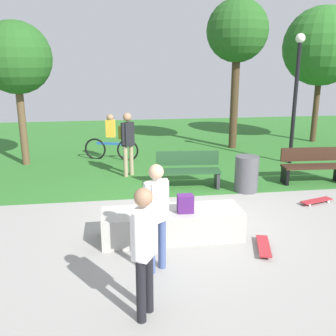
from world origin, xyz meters
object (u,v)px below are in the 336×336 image
object	(u,v)px
trash_bin	(247,174)
cyclist_on_bicycle	(111,141)
skateboard_spare	(317,201)
backpack_on_ledge	(185,204)
park_bench_far_left	(188,169)
skateboard_by_ledge	(264,246)
pedestrian_with_backpack	(127,138)
park_bench_center_lawn	(312,165)
tree_tall_oak	(322,47)
concrete_ledge	(172,224)
skater_performing_trick	(144,244)
lamp_post	(296,86)
tree_slender_maple	(16,59)
tree_broad_elm	(237,33)
skater_watching	(156,210)

from	to	relation	value
trash_bin	cyclist_on_bicycle	bearing A→B (deg)	131.27
skateboard_spare	backpack_on_ledge	bearing A→B (deg)	-157.44
park_bench_far_left	skateboard_by_ledge	bearing A→B (deg)	-80.03
pedestrian_with_backpack	cyclist_on_bicycle	bearing A→B (deg)	102.96
skateboard_by_ledge	cyclist_on_bicycle	size ratio (longest dim) A/B	0.47
park_bench_center_lawn	tree_tall_oak	size ratio (longest dim) A/B	0.32
concrete_ledge	backpack_on_ledge	xyz separation A→B (m)	(0.21, -0.11, 0.42)
skateboard_by_ledge	park_bench_center_lawn	xyz separation A→B (m)	(2.70, 3.46, 0.42)
concrete_ledge	cyclist_on_bicycle	size ratio (longest dim) A/B	1.44
skater_performing_trick	lamp_post	distance (m)	8.78
park_bench_far_left	tree_tall_oak	xyz separation A→B (m)	(6.14, 5.05, 3.18)
skater_performing_trick	tree_tall_oak	xyz separation A→B (m)	(7.68, 10.03, 2.66)
tree_tall_oak	concrete_ledge	bearing A→B (deg)	-131.62
pedestrian_with_backpack	skateboard_by_ledge	bearing A→B (deg)	-66.58
concrete_ledge	trash_bin	xyz separation A→B (m)	(2.22, 2.33, 0.18)
backpack_on_ledge	tree_slender_maple	size ratio (longest dim) A/B	0.08
tree_broad_elm	pedestrian_with_backpack	world-z (taller)	tree_broad_elm
tree_slender_maple	cyclist_on_bicycle	world-z (taller)	tree_slender_maple
concrete_ledge	backpack_on_ledge	distance (m)	0.49
skater_performing_trick	cyclist_on_bicycle	size ratio (longest dim) A/B	0.97
skater_performing_trick	skater_watching	world-z (taller)	skater_performing_trick
park_bench_far_left	cyclist_on_bicycle	bearing A→B (deg)	120.55
skater_watching	tree_tall_oak	world-z (taller)	tree_tall_oak
park_bench_far_left	lamp_post	xyz separation A→B (m)	(3.68, 1.93, 1.91)
tree_slender_maple	lamp_post	distance (m)	8.34
skateboard_spare	skater_watching	bearing A→B (deg)	-149.20
tree_slender_maple	skateboard_spare	bearing A→B (deg)	-32.33
lamp_post	cyclist_on_bicycle	distance (m)	6.00
tree_broad_elm	lamp_post	xyz separation A→B (m)	(1.10, -2.47, -1.68)
skater_watching	lamp_post	distance (m)	7.78
pedestrian_with_backpack	park_bench_far_left	bearing A→B (deg)	-41.21
cyclist_on_bicycle	pedestrian_with_backpack	bearing A→B (deg)	-77.04
skateboard_spare	tree_tall_oak	distance (m)	8.30
concrete_ledge	park_bench_far_left	xyz separation A→B (m)	(0.85, 2.83, 0.22)
skateboard_spare	lamp_post	size ratio (longest dim) A/B	0.21
skateboard_spare	cyclist_on_bicycle	size ratio (longest dim) A/B	0.47
skater_watching	lamp_post	world-z (taller)	lamp_post
tree_tall_oak	pedestrian_with_backpack	bearing A→B (deg)	-153.59
backpack_on_ledge	skateboard_spare	distance (m)	3.62
backpack_on_ledge	tree_tall_oak	distance (m)	10.89
backpack_on_ledge	skater_watching	size ratio (longest dim) A/B	0.19
backpack_on_ledge	cyclist_on_bicycle	world-z (taller)	cyclist_on_bicycle
skater_performing_trick	backpack_on_ledge	bearing A→B (deg)	66.27
skateboard_by_ledge	tree_broad_elm	bearing A→B (deg)	76.08
skateboard_by_ledge	lamp_post	distance (m)	6.67
concrete_ledge	tree_slender_maple	distance (m)	7.49
backpack_on_ledge	skater_performing_trick	distance (m)	2.26
trash_bin	lamp_post	bearing A→B (deg)	46.40
tree_tall_oak	cyclist_on_bicycle	distance (m)	8.79
tree_broad_elm	trash_bin	xyz separation A→B (m)	(-1.21, -4.90, -3.64)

